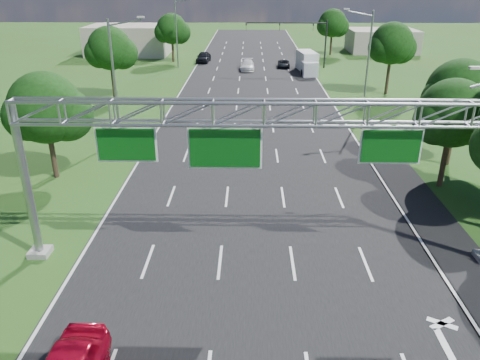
{
  "coord_description": "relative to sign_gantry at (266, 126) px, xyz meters",
  "views": [
    {
      "loc": [
        -0.4,
        -8.09,
        13.06
      ],
      "look_at": [
        -0.87,
        14.6,
        3.11
      ],
      "focal_mm": 35.0,
      "sensor_mm": 36.0,
      "label": 1
    }
  ],
  "objects": [
    {
      "name": "car_queue_c",
      "position": [
        -8.33,
        57.85,
        -6.07
      ],
      "size": [
        2.35,
        4.99,
        1.65
      ],
      "primitive_type": "imported",
      "rotation": [
        0.0,
        0.0,
        -0.09
      ],
      "color": "black",
      "rests_on": "ground"
    },
    {
      "name": "road",
      "position": [
        -0.33,
        18.0,
        -6.89
      ],
      "size": [
        18.0,
        180.0,
        0.02
      ],
      "primitive_type": "cube",
      "color": "black",
      "rests_on": "ground"
    },
    {
      "name": "streetlight_l_near",
      "position": [
        -11.63,
        18.0,
        -1.31
      ],
      "size": [
        2.97,
        0.22,
        10.16
      ],
      "color": "gray",
      "rests_on": "ground"
    },
    {
      "name": "car_queue_a",
      "position": [
        -1.09,
        51.1,
        -6.18
      ],
      "size": [
        2.06,
        4.95,
        1.43
      ],
      "primitive_type": "imported",
      "rotation": [
        0.0,
        0.0,
        0.01
      ],
      "color": "silver",
      "rests_on": "ground"
    },
    {
      "name": "sign_gantry",
      "position": [
        0.0,
        0.0,
        0.0
      ],
      "size": [
        23.5,
        1.0,
        9.56
      ],
      "color": "gray",
      "rests_on": "ground"
    },
    {
      "name": "traffic_signal",
      "position": [
        7.15,
        53.0,
        -1.72
      ],
      "size": [
        12.21,
        0.24,
        7.0
      ],
      "color": "black",
      "rests_on": "ground"
    },
    {
      "name": "car_queue_b",
      "position": [
        4.51,
        53.48,
        -6.35
      ],
      "size": [
        1.94,
        3.94,
        1.08
      ],
      "primitive_type": "imported",
      "rotation": [
        0.0,
        0.0,
        -0.04
      ],
      "color": "black",
      "rests_on": "ground"
    },
    {
      "name": "road_flare",
      "position": [
        9.87,
        2.0,
        -6.89
      ],
      "size": [
        3.0,
        30.0,
        0.02
      ],
      "primitive_type": "cube",
      "color": "black",
      "rests_on": "ground"
    },
    {
      "name": "tree_verge_rd",
      "position": [
        15.75,
        36.04,
        -1.26
      ],
      "size": [
        5.76,
        4.8,
        8.28
      ],
      "color": "#2D2116",
      "rests_on": "ground"
    },
    {
      "name": "ground",
      "position": [
        -0.33,
        18.0,
        -6.89
      ],
      "size": [
        220.0,
        220.0,
        0.0
      ],
      "primitive_type": "plane",
      "color": "#2D4D17",
      "rests_on": "ground"
    },
    {
      "name": "tree_verge_lb",
      "position": [
        -16.25,
        33.04,
        -1.48
      ],
      "size": [
        5.76,
        4.8,
        8.06
      ],
      "color": "#2D2116",
      "rests_on": "ground"
    },
    {
      "name": "building_right",
      "position": [
        23.67,
        70.0,
        -4.89
      ],
      "size": [
        12.0,
        9.0,
        4.0
      ],
      "primitive_type": "cube",
      "color": "#A79B8C",
      "rests_on": "ground"
    },
    {
      "name": "tree_verge_la",
      "position": [
        -14.25,
        10.04,
        -2.13
      ],
      "size": [
        5.76,
        4.8,
        7.4
      ],
      "color": "#2D2116",
      "rests_on": "ground"
    },
    {
      "name": "tree_verge_re",
      "position": [
        13.75,
        66.04,
        -1.7
      ],
      "size": [
        5.76,
        4.8,
        7.84
      ],
      "color": "#2D2116",
      "rests_on": "ground"
    },
    {
      "name": "building_left",
      "position": [
        -22.33,
        66.0,
        -4.39
      ],
      "size": [
        14.0,
        10.0,
        5.0
      ],
      "primitive_type": "cube",
      "color": "#A79B8C",
      "rests_on": "ground"
    },
    {
      "name": "streetlight_l_far",
      "position": [
        -11.63,
        53.0,
        -1.31
      ],
      "size": [
        2.97,
        0.22,
        10.16
      ],
      "color": "gray",
      "rests_on": "ground"
    },
    {
      "name": "tree_verge_lc",
      "position": [
        -13.25,
        58.04,
        -1.92
      ],
      "size": [
        5.76,
        4.8,
        7.62
      ],
      "color": "#2D2116",
      "rests_on": "ground"
    },
    {
      "name": "streetlight_r_mid",
      "position": [
        10.97,
        28.0,
        -1.31
      ],
      "size": [
        2.97,
        0.22,
        10.16
      ],
      "color": "gray",
      "rests_on": "ground"
    },
    {
      "name": "box_truck",
      "position": [
        7.67,
        49.45,
        -5.52
      ],
      "size": [
        2.85,
        7.78,
        2.86
      ],
      "rotation": [
        0.0,
        0.0,
        0.13
      ],
      "color": "silver",
      "rests_on": "ground"
    }
  ]
}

